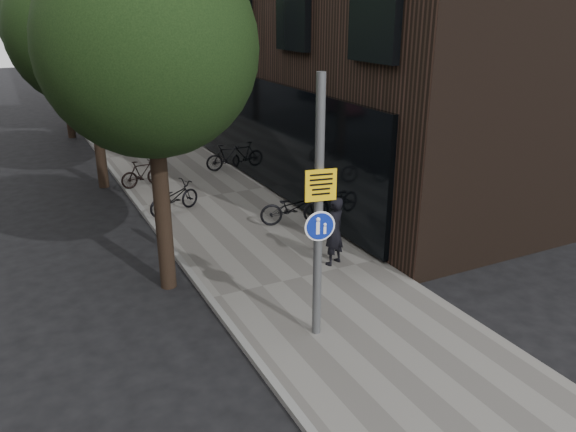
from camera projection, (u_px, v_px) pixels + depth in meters
ground at (375, 359)px, 10.28m from camera, size 120.00×120.00×0.00m
sidewalk at (208, 198)px, 18.73m from camera, size 4.50×60.00×0.12m
curb_edge at (140, 208)px, 17.78m from camera, size 0.15×60.00×0.13m
street_tree_near at (152, 57)px, 11.30m from camera, size 4.40×4.40×7.50m
street_tree_mid at (88, 37)px, 18.41m from camera, size 5.00×5.00×7.80m
street_tree_far at (59, 28)px, 25.94m from camera, size 5.00×5.00×7.80m
signpost at (318, 212)px, 10.04m from camera, size 0.57×0.16×4.94m
pedestrian at (334, 231)px, 13.52m from camera, size 0.73×0.61×1.72m
parked_bike_facade_near at (293, 208)px, 16.15m from camera, size 2.02×1.16×1.00m
parked_bike_facade_far at (227, 157)px, 21.51m from camera, size 1.71×0.62×1.01m
parked_bike_curb_near at (174, 198)px, 17.08m from camera, size 1.91×1.27×0.95m
parked_bike_curb_far at (142, 173)px, 19.55m from camera, size 1.61×0.70×0.94m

